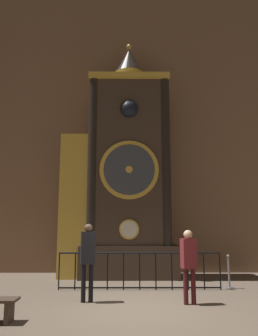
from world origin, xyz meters
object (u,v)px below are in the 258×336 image
visitor_far (189,259)px  stanchion_post (229,278)px  visitor_near (88,254)px  clock_tower (121,174)px

visitor_far → stanchion_post: 2.50m
visitor_near → clock_tower: bearing=66.7°
clock_tower → visitor_near: bearing=-101.2°
visitor_near → visitor_far: bearing=-17.4°
visitor_near → stanchion_post: size_ratio=1.93×
clock_tower → visitor_near: clock_tower is taller
clock_tower → stanchion_post: clock_tower is taller
clock_tower → visitor_far: size_ratio=5.21×
visitor_far → stanchion_post: size_ratio=1.78×
visitor_far → stanchion_post: bearing=36.3°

